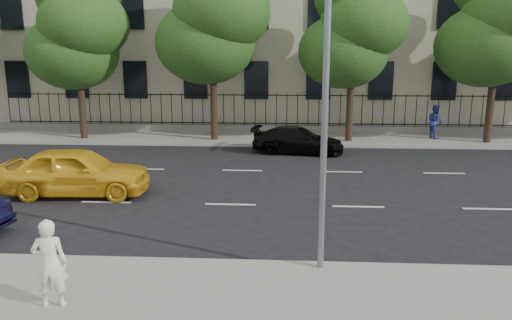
{
  "coord_description": "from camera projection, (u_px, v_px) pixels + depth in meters",
  "views": [
    {
      "loc": [
        1.68,
        -12.49,
        4.81
      ],
      "look_at": [
        0.79,
        3.0,
        1.34
      ],
      "focal_mm": 35.0,
      "sensor_mm": 36.0,
      "label": 1
    }
  ],
  "objects": [
    {
      "name": "black_sedan",
      "position": [
        298.0,
        140.0,
        23.37
      ],
      "size": [
        4.47,
        2.3,
        1.24
      ],
      "primitive_type": "imported",
      "rotation": [
        0.0,
        0.0,
        1.43
      ],
      "color": "black",
      "rests_on": "ground"
    },
    {
      "name": "lane_markings",
      "position": [
        237.0,
        185.0,
        17.94
      ],
      "size": [
        49.6,
        4.62,
        0.01
      ],
      "primitive_type": null,
      "color": "silver",
      "rests_on": "ground"
    },
    {
      "name": "street_light",
      "position": [
        325.0,
        32.0,
        10.32
      ],
      "size": [
        0.25,
        3.32,
        8.05
      ],
      "color": "slate",
      "rests_on": "near_sidewalk"
    },
    {
      "name": "tree_e",
      "position": [
        498.0,
        20.0,
        24.29
      ],
      "size": [
        5.71,
        5.31,
        9.46
      ],
      "color": "#382619",
      "rests_on": "far_sidewalk"
    },
    {
      "name": "yellow_taxi",
      "position": [
        77.0,
        171.0,
        16.61
      ],
      "size": [
        4.86,
        2.16,
        1.63
      ],
      "primitive_type": "imported",
      "rotation": [
        0.0,
        0.0,
        1.62
      ],
      "color": "yellow",
      "rests_on": "ground"
    },
    {
      "name": "tree_c",
      "position": [
        213.0,
        16.0,
        25.04
      ],
      "size": [
        5.89,
        5.5,
        9.8
      ],
      "color": "#382619",
      "rests_on": "far_sidewalk"
    },
    {
      "name": "near_sidewalk",
      "position": [
        193.0,
        306.0,
        9.4
      ],
      "size": [
        60.0,
        4.0,
        0.15
      ],
      "primitive_type": "cube",
      "color": "gray",
      "rests_on": "ground"
    },
    {
      "name": "ground",
      "position": [
        220.0,
        233.0,
        13.31
      ],
      "size": [
        120.0,
        120.0,
        0.0
      ],
      "primitive_type": "plane",
      "color": "black",
      "rests_on": "ground"
    },
    {
      "name": "iron_fence",
      "position": [
        255.0,
        123.0,
        28.46
      ],
      "size": [
        30.0,
        0.5,
        2.2
      ],
      "color": "slate",
      "rests_on": "far_sidewalk"
    },
    {
      "name": "tree_b",
      "position": [
        78.0,
        28.0,
        25.56
      ],
      "size": [
        5.53,
        5.12,
        8.97
      ],
      "color": "#382619",
      "rests_on": "far_sidewalk"
    },
    {
      "name": "pedestrian_far",
      "position": [
        435.0,
        122.0,
        26.37
      ],
      "size": [
        0.89,
        1.02,
        1.77
      ],
      "primitive_type": "imported",
      "rotation": [
        0.0,
        0.0,
        1.86
      ],
      "color": "navy",
      "rests_on": "far_sidewalk"
    },
    {
      "name": "far_sidewalk",
      "position": [
        253.0,
        138.0,
        26.93
      ],
      "size": [
        60.0,
        4.0,
        0.15
      ],
      "primitive_type": "cube",
      "color": "gray",
      "rests_on": "ground"
    },
    {
      "name": "tree_d",
      "position": [
        353.0,
        27.0,
        24.77
      ],
      "size": [
        5.34,
        4.94,
        8.84
      ],
      "color": "#382619",
      "rests_on": "far_sidewalk"
    },
    {
      "name": "woman_near",
      "position": [
        50.0,
        263.0,
        9.07
      ],
      "size": [
        0.69,
        0.53,
        1.69
      ],
      "primitive_type": "imported",
      "rotation": [
        0.0,
        0.0,
        3.36
      ],
      "color": "white",
      "rests_on": "near_sidewalk"
    }
  ]
}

